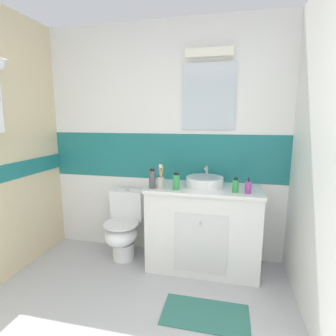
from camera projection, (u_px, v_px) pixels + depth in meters
ground_plane at (125, 329)px, 1.97m from camera, size 3.20×3.48×0.04m
wall_back_tiled at (165, 142)px, 2.93m from camera, size 3.20×0.20×2.50m
vanity_cabinet at (203, 228)px, 2.69m from camera, size 1.11×0.53×0.85m
sink_basin at (205, 181)px, 2.64m from camera, size 0.37×0.41×0.18m
toilet at (124, 227)px, 2.90m from camera, size 0.37×0.50×0.74m
toothbrush_cup at (161, 182)px, 2.56m from camera, size 0.07×0.07×0.23m
soap_dispenser at (248, 187)px, 2.38m from camera, size 0.06×0.06×0.15m
lotion_bottle_short at (235, 186)px, 2.41m from camera, size 0.06×0.06×0.14m
mouthwash_bottle at (176, 182)px, 2.50m from camera, size 0.07×0.07×0.16m
shampoo_bottle_tall at (152, 179)px, 2.54m from camera, size 0.06×0.06×0.19m
bath_mat at (205, 315)px, 2.08m from camera, size 0.67×0.36×0.01m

